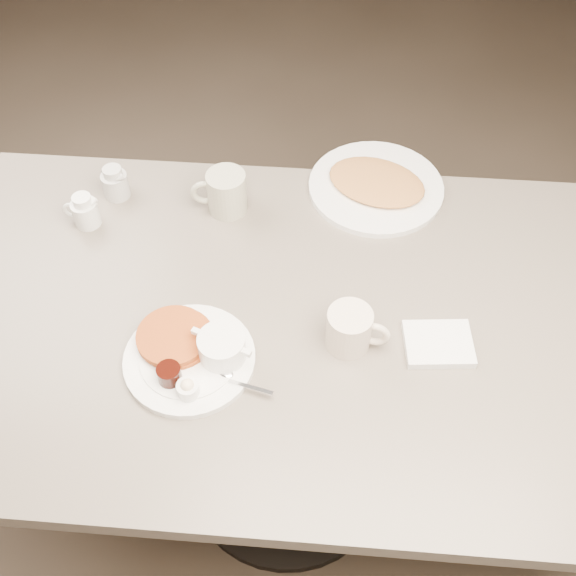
# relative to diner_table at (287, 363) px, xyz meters

# --- Properties ---
(room) EXTENTS (7.04, 8.04, 2.84)m
(room) POSITION_rel_diner_table_xyz_m (0.00, 0.00, 0.82)
(room) COLOR #4C3F33
(room) RESTS_ON ground
(diner_table) EXTENTS (1.50, 0.90, 0.75)m
(diner_table) POSITION_rel_diner_table_xyz_m (0.00, 0.00, 0.00)
(diner_table) COLOR slate
(diner_table) RESTS_ON ground
(main_plate) EXTENTS (0.33, 0.33, 0.07)m
(main_plate) POSITION_rel_diner_table_xyz_m (-0.17, -0.11, 0.19)
(main_plate) COLOR white
(main_plate) RESTS_ON diner_table
(coffee_mug_near) EXTENTS (0.13, 0.10, 0.09)m
(coffee_mug_near) POSITION_rel_diner_table_xyz_m (0.13, -0.05, 0.22)
(coffee_mug_near) COLOR beige
(coffee_mug_near) RESTS_ON diner_table
(napkin) EXTENTS (0.14, 0.12, 0.02)m
(napkin) POSITION_rel_diner_table_xyz_m (0.30, -0.05, 0.18)
(napkin) COLOR white
(napkin) RESTS_ON diner_table
(coffee_mug_far) EXTENTS (0.13, 0.10, 0.10)m
(coffee_mug_far) POSITION_rel_diner_table_xyz_m (-0.16, 0.30, 0.22)
(coffee_mug_far) COLOR #B8B69E
(coffee_mug_far) RESTS_ON diner_table
(creamer_left) EXTENTS (0.09, 0.08, 0.08)m
(creamer_left) POSITION_rel_diner_table_xyz_m (-0.47, 0.23, 0.21)
(creamer_left) COLOR white
(creamer_left) RESTS_ON diner_table
(creamer_right) EXTENTS (0.08, 0.07, 0.08)m
(creamer_right) POSITION_rel_diner_table_xyz_m (-0.43, 0.33, 0.21)
(creamer_right) COLOR beige
(creamer_right) RESTS_ON diner_table
(hash_plate) EXTENTS (0.41, 0.41, 0.04)m
(hash_plate) POSITION_rel_diner_table_xyz_m (0.18, 0.39, 0.18)
(hash_plate) COLOR white
(hash_plate) RESTS_ON diner_table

